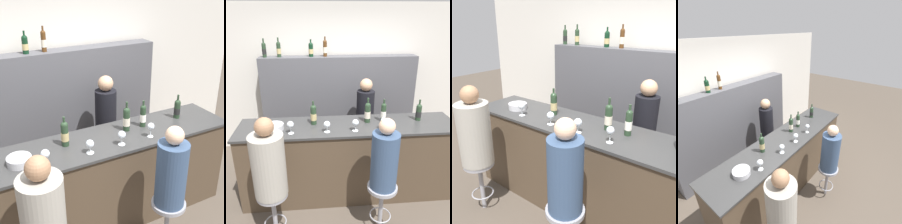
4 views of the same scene
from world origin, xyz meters
The scene contains 22 objects.
ground_plane centered at (0.00, 0.00, 0.00)m, with size 16.00×16.00×0.00m, color #4C4238.
wall_back centered at (0.00, 1.85, 1.30)m, with size 6.40×0.05×2.60m.
bar_counter centered at (0.00, 0.31, 0.54)m, with size 2.87×0.66×1.07m.
back_bar_cabinet centered at (0.00, 1.63, 0.87)m, with size 2.68×0.28×1.74m.
wine_bottle_counter_0 centered at (-0.45, 0.38, 1.20)m, with size 0.08×0.08×0.32m.
wine_bottle_counter_1 centered at (0.26, 0.38, 1.21)m, with size 0.08×0.08×0.34m.
wine_bottle_counter_2 centered at (0.47, 0.38, 1.20)m, with size 0.07×0.07×0.31m.
wine_bottle_counter_3 centered at (0.95, 0.38, 1.19)m, with size 0.07×0.07×0.29m.
wine_bottle_backbar_0 centered at (-1.23, 1.63, 1.86)m, with size 0.07×0.07×0.30m.
wine_bottle_backbar_1 centered at (-1.00, 1.63, 1.87)m, with size 0.07×0.07×0.31m.
wine_bottle_backbar_2 centered at (-0.47, 1.63, 1.86)m, with size 0.08×0.08×0.28m.
wine_bottle_backbar_3 centered at (-0.24, 1.63, 1.88)m, with size 0.07×0.07×0.32m.
wine_glass_0 centered at (-0.73, 0.13, 1.18)m, with size 0.08×0.08×0.16m.
wine_glass_1 centered at (-0.29, 0.13, 1.16)m, with size 0.08×0.08×0.14m.
wine_glass_2 centered at (0.06, 0.13, 1.17)m, with size 0.08×0.08×0.15m.
wine_glass_3 centered at (0.41, 0.13, 1.19)m, with size 0.07×0.07×0.16m.
metal_bowl centered at (-0.94, 0.26, 1.10)m, with size 0.23×0.23×0.07m.
bar_stool_left centered at (-0.92, -0.39, 0.48)m, with size 0.34×0.34×0.62m.
guest_seated_left centered at (-0.92, -0.39, 1.00)m, with size 0.35×0.35×0.88m.
bar_stool_right centered at (0.29, -0.39, 0.48)m, with size 0.34×0.34×0.62m.
guest_seated_right centered at (0.29, -0.39, 0.98)m, with size 0.29×0.29×0.82m.
bartender centered at (0.38, 1.13, 0.69)m, with size 0.29×0.29×1.47m.
Camera 2 is at (-0.41, -2.61, 2.43)m, focal length 40.00 mm.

